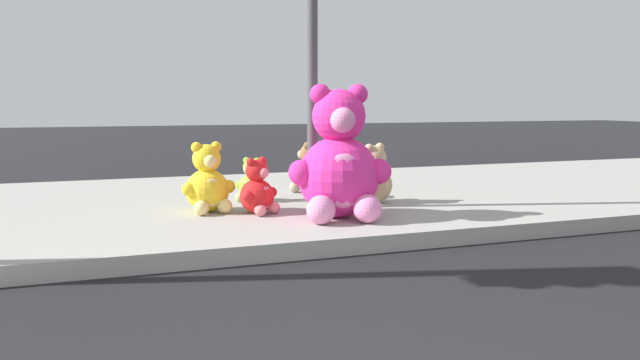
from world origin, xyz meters
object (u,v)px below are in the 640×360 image
object	(u,v)px
plush_yellow	(208,184)
plush_red	(258,191)
plush_brown	(309,172)
sign_pole	(312,42)
plush_lime	(251,184)
plush_tan	(373,179)
plush_pink_large	(339,165)
plush_lavender	(331,181)

from	to	relation	value
plush_yellow	plush_red	distance (m)	0.52
plush_red	plush_brown	bearing A→B (deg)	52.53
sign_pole	plush_yellow	xyz separation A→B (m)	(-1.07, 0.10, -1.42)
plush_yellow	plush_red	world-z (taller)	plush_yellow
plush_yellow	plush_lime	world-z (taller)	plush_yellow
plush_yellow	plush_tan	bearing A→B (deg)	-0.72
plush_lime	plush_tan	bearing A→B (deg)	-22.22
plush_lime	sign_pole	bearing A→B (deg)	-47.95
plush_pink_large	plush_tan	xyz separation A→B (m)	(0.64, 0.66, -0.24)
plush_pink_large	plush_yellow	size ratio (longest dim) A/B	1.79
sign_pole	plush_tan	xyz separation A→B (m)	(0.72, 0.08, -1.44)
plush_lavender	plush_yellow	bearing A→B (deg)	-164.29
plush_lavender	plush_lime	bearing A→B (deg)	175.30
sign_pole	plush_red	bearing A→B (deg)	-166.66
sign_pole	plush_brown	xyz separation A→B (m)	(0.28, 1.01, -1.45)
sign_pole	plush_red	xyz separation A→B (m)	(-0.61, -0.14, -1.47)
plush_yellow	plush_lime	bearing A→B (deg)	41.96
plush_brown	plush_lavender	bearing A→B (deg)	-77.17
plush_brown	plush_red	bearing A→B (deg)	-127.47
sign_pole	plush_pink_large	size ratio (longest dim) A/B	2.53
plush_lavender	sign_pole	bearing A→B (deg)	-127.49
plush_brown	plush_red	xyz separation A→B (m)	(-0.89, -1.16, -0.03)
plush_tan	plush_brown	xyz separation A→B (m)	(-0.44, 0.94, -0.01)
plush_yellow	plush_lavender	bearing A→B (deg)	15.71
plush_pink_large	plush_lavender	distance (m)	1.18
plush_lime	plush_tan	xyz separation A→B (m)	(1.24, -0.51, 0.07)
sign_pole	plush_red	world-z (taller)	sign_pole
plush_lavender	plush_red	bearing A→B (deg)	-146.85
plush_pink_large	plush_red	size ratio (longest dim) A/B	2.27
sign_pole	plush_yellow	world-z (taller)	sign_pole
plush_lavender	plush_pink_large	bearing A→B (deg)	-105.98
plush_lavender	plush_brown	bearing A→B (deg)	102.83
plush_red	plush_lime	bearing A→B (deg)	83.45
plush_tan	plush_brown	bearing A→B (deg)	115.21
sign_pole	plush_lime	distance (m)	1.70
plush_tan	plush_red	bearing A→B (deg)	-170.52
plush_brown	plush_lime	bearing A→B (deg)	-151.97
plush_yellow	plush_pink_large	bearing A→B (deg)	-30.93
plush_lavender	plush_red	xyz separation A→B (m)	(-1.00, -0.65, 0.03)
plush_tan	plush_red	world-z (taller)	plush_tan
sign_pole	plush_red	size ratio (longest dim) A/B	5.74
plush_tan	plush_brown	world-z (taller)	plush_tan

